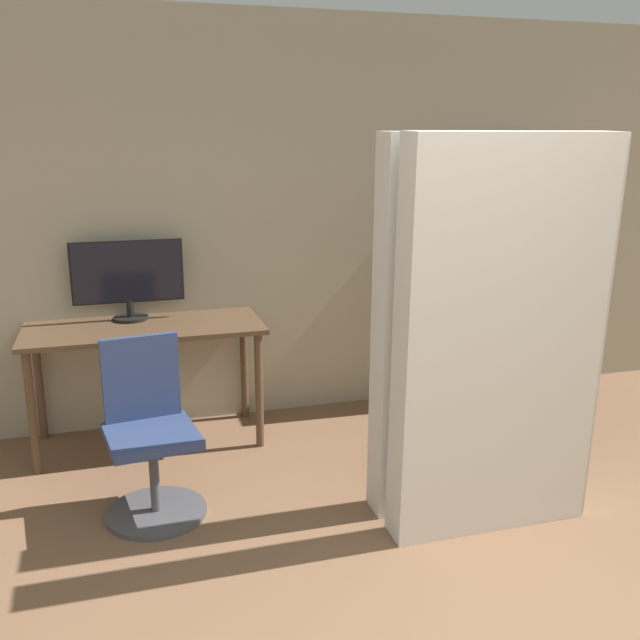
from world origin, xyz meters
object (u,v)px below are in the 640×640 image
(monitor, at_px, (128,276))
(office_chair, at_px, (150,445))
(mattress_far, at_px, (473,327))
(mattress_near, at_px, (501,342))
(bookshelf, at_px, (482,289))

(monitor, bearing_deg, office_chair, -88.21)
(office_chair, xyz_separation_m, mattress_far, (1.62, -0.35, 0.60))
(monitor, bearing_deg, mattress_far, -40.74)
(office_chair, distance_m, mattress_near, 1.84)
(monitor, distance_m, mattress_near, 2.38)
(monitor, xyz_separation_m, office_chair, (0.03, -1.08, -0.69))
(mattress_far, bearing_deg, office_chair, 167.80)
(office_chair, bearing_deg, mattress_near, -21.26)
(mattress_far, bearing_deg, monitor, 139.26)
(mattress_far, bearing_deg, bookshelf, 59.34)
(mattress_near, bearing_deg, monitor, 134.14)
(monitor, xyz_separation_m, mattress_near, (1.66, -1.71, -0.09))
(monitor, distance_m, bookshelf, 2.52)
(monitor, bearing_deg, mattress_near, -45.86)
(bookshelf, bearing_deg, monitor, -179.75)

